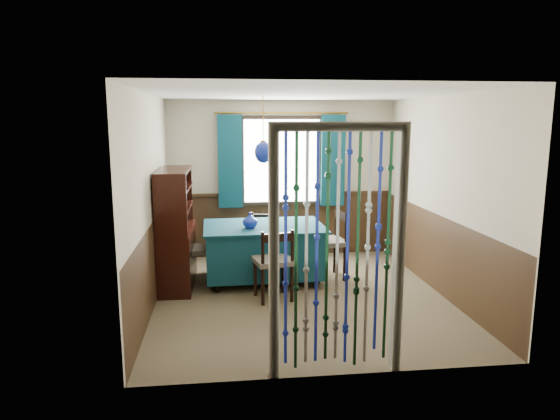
{
  "coord_description": "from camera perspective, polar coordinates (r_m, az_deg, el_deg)",
  "views": [
    {
      "loc": [
        -0.96,
        -5.94,
        2.19
      ],
      "look_at": [
        -0.2,
        0.49,
        1.02
      ],
      "focal_mm": 32.0,
      "sensor_mm": 36.0,
      "label": 1
    }
  ],
  "objects": [
    {
      "name": "floor",
      "position": [
        6.4,
        2.33,
        -9.78
      ],
      "size": [
        4.0,
        4.0,
        0.0
      ],
      "primitive_type": "plane",
      "color": "brown",
      "rests_on": "ground"
    },
    {
      "name": "wall_right",
      "position": [
        6.62,
        18.01,
        1.56
      ],
      "size": [
        0.0,
        4.0,
        4.0
      ],
      "primitive_type": "plane",
      "rotation": [
        1.57,
        0.0,
        -1.57
      ],
      "color": "beige",
      "rests_on": "ground"
    },
    {
      "name": "wall_front",
      "position": [
        4.16,
        6.79,
        -2.9
      ],
      "size": [
        3.6,
        0.0,
        3.6
      ],
      "primitive_type": "plane",
      "rotation": [
        -1.57,
        0.0,
        0.0
      ],
      "color": "beige",
      "rests_on": "ground"
    },
    {
      "name": "wall_left",
      "position": [
        6.07,
        -14.61,
        0.99
      ],
      "size": [
        0.0,
        4.0,
        4.0
      ],
      "primitive_type": "plane",
      "rotation": [
        1.57,
        0.0,
        1.57
      ],
      "color": "beige",
      "rests_on": "ground"
    },
    {
      "name": "vase_sideboard",
      "position": [
        7.01,
        -11.14,
        -0.84
      ],
      "size": [
        0.2,
        0.2,
        0.17
      ],
      "primitive_type": "imported",
      "rotation": [
        0.0,
        0.0,
        -0.31
      ],
      "color": "beige",
      "rests_on": "sideboard"
    },
    {
      "name": "wainscot_right",
      "position": [
        6.76,
        17.54,
        -4.74
      ],
      "size": [
        0.0,
        4.0,
        4.0
      ],
      "primitive_type": "plane",
      "rotation": [
        1.57,
        0.0,
        -1.57
      ],
      "color": "#362414",
      "rests_on": "ground"
    },
    {
      "name": "chair_far",
      "position": [
        7.52,
        -2.17,
        -3.28
      ],
      "size": [
        0.47,
        0.46,
        0.81
      ],
      "rotation": [
        0.0,
        0.0,
        2.93
      ],
      "color": "black",
      "rests_on": "floor"
    },
    {
      "name": "doorway",
      "position": [
        4.27,
        6.54,
        -5.33
      ],
      "size": [
        1.16,
        0.12,
        2.18
      ],
      "primitive_type": null,
      "color": "silver",
      "rests_on": "ground"
    },
    {
      "name": "bowl_shelf",
      "position": [
        6.4,
        -11.59,
        0.21
      ],
      "size": [
        0.25,
        0.25,
        0.06
      ],
      "primitive_type": "imported",
      "rotation": [
        0.0,
        0.0,
        -0.06
      ],
      "color": "beige",
      "rests_on": "sideboard"
    },
    {
      "name": "pendant_lamp",
      "position": [
        6.66,
        -1.92,
        6.63
      ],
      "size": [
        0.23,
        0.23,
        0.87
      ],
      "color": "olive",
      "rests_on": "ceiling"
    },
    {
      "name": "wainscot_left",
      "position": [
        6.23,
        -14.16,
        -5.83
      ],
      "size": [
        0.0,
        4.0,
        4.0
      ],
      "primitive_type": "plane",
      "rotation": [
        1.57,
        0.0,
        1.57
      ],
      "color": "#362414",
      "rests_on": "ground"
    },
    {
      "name": "chair_right",
      "position": [
        7.01,
        5.68,
        -3.67
      ],
      "size": [
        0.51,
        0.53,
        0.97
      ],
      "rotation": [
        0.0,
        0.0,
        1.7
      ],
      "color": "black",
      "rests_on": "floor"
    },
    {
      "name": "chair_near",
      "position": [
        6.13,
        -0.7,
        -5.96
      ],
      "size": [
        0.52,
        0.51,
        0.91
      ],
      "rotation": [
        0.0,
        0.0,
        0.19
      ],
      "color": "black",
      "rests_on": "floor"
    },
    {
      "name": "window",
      "position": [
        7.97,
        0.2,
        5.63
      ],
      "size": [
        1.32,
        0.12,
        1.42
      ],
      "primitive_type": "cube",
      "color": "black",
      "rests_on": "wall_back"
    },
    {
      "name": "vase_table",
      "position": [
        6.61,
        -3.44,
        -1.26
      ],
      "size": [
        0.18,
        0.18,
        0.19
      ],
      "primitive_type": "imported",
      "rotation": [
        0.0,
        0.0,
        -0.02
      ],
      "color": "navy",
      "rests_on": "dining_table"
    },
    {
      "name": "wainscot_back",
      "position": [
        8.16,
        0.17,
        -1.72
      ],
      "size": [
        3.6,
        0.0,
        3.6
      ],
      "primitive_type": "plane",
      "rotation": [
        1.57,
        0.0,
        0.0
      ],
      "color": "#362414",
      "rests_on": "ground"
    },
    {
      "name": "wall_back",
      "position": [
        8.05,
        0.16,
        3.53
      ],
      "size": [
        3.6,
        0.0,
        3.6
      ],
      "primitive_type": "plane",
      "rotation": [
        1.57,
        0.0,
        0.0
      ],
      "color": "beige",
      "rests_on": "ground"
    },
    {
      "name": "dining_table",
      "position": [
        6.87,
        -1.85,
        -4.45
      ],
      "size": [
        1.64,
        1.16,
        0.78
      ],
      "rotation": [
        0.0,
        0.0,
        0.02
      ],
      "color": "#0D3947",
      "rests_on": "floor"
    },
    {
      "name": "chair_left",
      "position": [
        6.82,
        -9.65,
        -4.51
      ],
      "size": [
        0.42,
        0.44,
        0.89
      ],
      "rotation": [
        0.0,
        0.0,
        -1.56
      ],
      "color": "black",
      "rests_on": "floor"
    },
    {
      "name": "wainscot_front",
      "position": [
        4.41,
        6.53,
        -12.4
      ],
      "size": [
        3.6,
        0.0,
        3.6
      ],
      "primitive_type": "plane",
      "rotation": [
        -1.57,
        0.0,
        0.0
      ],
      "color": "#362414",
      "rests_on": "ground"
    },
    {
      "name": "sideboard",
      "position": [
        6.8,
        -11.73,
        -3.92
      ],
      "size": [
        0.44,
        1.2,
        1.56
      ],
      "rotation": [
        0.0,
        0.0,
        -0.02
      ],
      "color": "black",
      "rests_on": "floor"
    },
    {
      "name": "ceiling",
      "position": [
        6.02,
        2.51,
        13.17
      ],
      "size": [
        4.0,
        4.0,
        0.0
      ],
      "primitive_type": "plane",
      "rotation": [
        3.14,
        0.0,
        0.0
      ],
      "color": "silver",
      "rests_on": "ground"
    }
  ]
}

